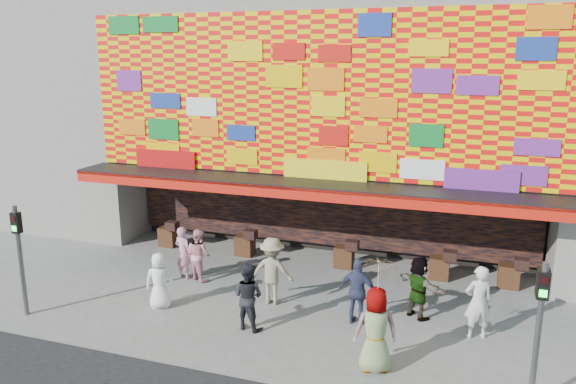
% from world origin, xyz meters
% --- Properties ---
extents(ground, '(90.00, 90.00, 0.00)m').
position_xyz_m(ground, '(0.00, 0.00, 0.00)').
color(ground, slate).
rests_on(ground, ground).
extents(shop_building, '(15.20, 9.40, 10.00)m').
position_xyz_m(shop_building, '(0.00, 8.18, 5.23)').
color(shop_building, gray).
rests_on(shop_building, ground).
extents(neighbor_left, '(11.00, 8.00, 12.00)m').
position_xyz_m(neighbor_left, '(-13.00, 8.00, 6.00)').
color(neighbor_left, gray).
rests_on(neighbor_left, ground).
extents(signal_left, '(0.22, 0.20, 3.00)m').
position_xyz_m(signal_left, '(-6.20, -1.50, 1.86)').
color(signal_left, '#59595B').
rests_on(signal_left, ground).
extents(signal_right, '(0.22, 0.20, 3.00)m').
position_xyz_m(signal_right, '(6.20, -1.50, 1.86)').
color(signal_right, '#59595B').
rests_on(signal_right, ground).
extents(ped_a, '(0.89, 0.75, 1.56)m').
position_xyz_m(ped_a, '(-3.06, 0.05, 0.78)').
color(ped_a, white).
rests_on(ped_a, ground).
extents(ped_b, '(0.68, 0.53, 1.65)m').
position_xyz_m(ped_b, '(-3.49, 2.12, 0.83)').
color(ped_b, '#C7819D').
rests_on(ped_b, ground).
extents(ped_c, '(0.96, 0.81, 1.72)m').
position_xyz_m(ped_c, '(-0.31, -0.28, 0.86)').
color(ped_c, black).
rests_on(ped_c, ground).
extents(ped_d, '(1.28, 0.81, 1.90)m').
position_xyz_m(ped_d, '(-0.26, 1.30, 0.95)').
color(ped_d, gray).
rests_on(ped_d, ground).
extents(ped_e, '(1.08, 0.56, 1.76)m').
position_xyz_m(ped_e, '(2.24, 0.85, 0.88)').
color(ped_e, '#333959').
rests_on(ped_e, ground).
extents(ped_f, '(1.55, 1.33, 1.68)m').
position_xyz_m(ped_f, '(3.66, 1.71, 0.84)').
color(ped_f, gray).
rests_on(ped_f, ground).
extents(ped_g, '(1.09, 0.89, 1.92)m').
position_xyz_m(ped_g, '(3.06, -1.21, 0.96)').
color(ped_g, gray).
rests_on(ped_g, ground).
extents(ped_h, '(0.80, 0.67, 1.85)m').
position_xyz_m(ped_h, '(5.14, 1.06, 0.93)').
color(ped_h, silver).
rests_on(ped_h, ground).
extents(ped_i, '(0.97, 0.90, 1.61)m').
position_xyz_m(ped_i, '(-2.97, 2.17, 0.80)').
color(ped_i, pink).
rests_on(ped_i, ground).
extents(parasol, '(1.16, 1.17, 1.82)m').
position_xyz_m(parasol, '(3.06, -1.21, 2.14)').
color(parasol, '#D6B887').
rests_on(parasol, ground).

